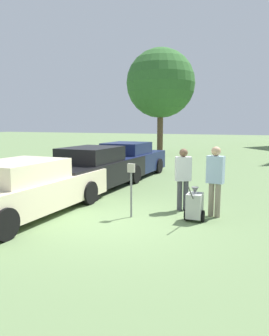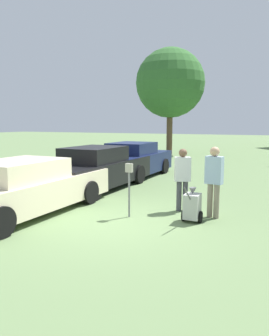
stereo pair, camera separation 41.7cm
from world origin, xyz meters
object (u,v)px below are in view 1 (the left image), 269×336
at_px(parked_car_black, 94,170).
at_px(person_supervisor, 215,177).
at_px(parked_car_cream, 24,190).
at_px(equipment_cart, 195,205).
at_px(parking_meter, 131,180).
at_px(person_worker, 183,175).
at_px(parked_car_navy, 128,161).

bearing_deg(parked_car_black, person_supervisor, -21.16).
xyz_separation_m(parked_car_cream, equipment_cart, (4.16, 1.20, -0.29)).
distance_m(parked_car_black, person_supervisor, 4.93).
distance_m(parking_meter, person_worker, 1.55).
distance_m(parked_car_cream, parking_meter, 2.77).
bearing_deg(parked_car_cream, parking_meter, 20.38).
bearing_deg(person_supervisor, parked_car_black, -13.00).
relative_size(parked_car_navy, equipment_cart, 4.69).
xyz_separation_m(parked_car_black, equipment_cart, (4.16, -2.42, -0.33)).
bearing_deg(person_supervisor, equipment_cart, 64.13).
height_order(person_worker, person_supervisor, person_supervisor).
bearing_deg(parked_car_black, parking_meter, -44.94).
relative_size(person_worker, person_supervisor, 0.94).
bearing_deg(equipment_cart, parked_car_black, 149.07).
bearing_deg(parked_car_cream, equipment_cart, 17.19).
bearing_deg(person_supervisor, person_worker, -9.11).
height_order(parked_car_navy, parking_meter, parked_car_navy).
relative_size(parked_car_black, person_worker, 3.08).
bearing_deg(parked_car_black, parked_car_cream, -88.85).
relative_size(parking_meter, person_supervisor, 0.76).
xyz_separation_m(person_worker, equipment_cart, (0.51, -0.85, -0.58)).
distance_m(parked_car_navy, equipment_cart, 6.89).
distance_m(parked_car_cream, equipment_cart, 4.34).
relative_size(person_worker, equipment_cart, 1.70).
distance_m(parked_car_black, equipment_cart, 4.83).
height_order(parked_car_black, parked_car_navy, parked_car_black).
relative_size(parked_car_navy, person_worker, 2.75).
distance_m(parked_car_cream, person_worker, 4.20).
distance_m(person_worker, equipment_cart, 1.15).
height_order(parking_meter, person_worker, person_worker).
bearing_deg(equipment_cart, parked_car_navy, 126.43).
xyz_separation_m(parked_car_cream, parked_car_black, (0.00, 3.62, 0.04)).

